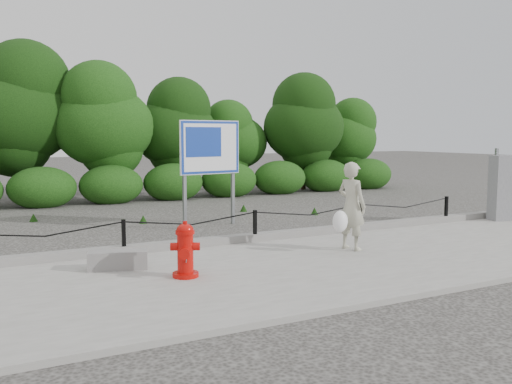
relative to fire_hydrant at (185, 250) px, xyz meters
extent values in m
plane|color=#2D2B28|center=(2.07, 1.87, -0.46)|extent=(90.00, 90.00, 0.00)
cube|color=gray|center=(2.07, -0.13, -0.42)|extent=(14.00, 4.00, 0.08)
cube|color=slate|center=(2.07, 1.92, -0.31)|extent=(14.00, 0.22, 0.14)
cube|color=black|center=(-0.43, 1.87, -0.08)|extent=(0.06, 0.06, 0.60)
cube|color=black|center=(2.07, 1.87, -0.08)|extent=(0.06, 0.06, 0.60)
cube|color=black|center=(4.57, 1.87, -0.08)|extent=(0.06, 0.06, 0.60)
cube|color=black|center=(7.07, 1.87, -0.08)|extent=(0.06, 0.06, 0.60)
cylinder|color=black|center=(-1.68, 1.87, 0.14)|extent=(2.50, 0.02, 0.02)
cylinder|color=black|center=(0.82, 1.87, 0.14)|extent=(2.50, 0.02, 0.02)
cylinder|color=black|center=(3.32, 1.87, 0.14)|extent=(2.50, 0.02, 0.02)
cylinder|color=black|center=(5.82, 1.87, 0.14)|extent=(2.50, 0.02, 0.02)
cylinder|color=black|center=(-1.43, 11.27, 0.76)|extent=(0.18, 0.18, 2.45)
ellipsoid|color=#1C4410|center=(-1.43, 11.27, 2.47)|extent=(3.62, 3.13, 3.92)
cylinder|color=black|center=(1.07, 10.47, 0.61)|extent=(0.18, 0.18, 2.15)
ellipsoid|color=#1C4410|center=(1.07, 10.47, 2.12)|extent=(3.19, 2.76, 3.45)
cylinder|color=black|center=(3.57, 10.87, 0.53)|extent=(0.18, 0.18, 1.99)
ellipsoid|color=#1C4410|center=(3.57, 10.87, 1.92)|extent=(2.94, 2.54, 3.18)
cylinder|color=black|center=(6.07, 11.27, 0.36)|extent=(0.18, 0.18, 1.65)
ellipsoid|color=#1C4410|center=(6.07, 11.27, 1.52)|extent=(2.44, 2.11, 2.64)
cylinder|color=black|center=(8.57, 10.47, 0.62)|extent=(0.18, 0.18, 2.16)
ellipsoid|color=#1C4410|center=(8.57, 10.47, 2.13)|extent=(3.20, 2.77, 3.46)
cylinder|color=black|center=(10.87, 10.87, 0.41)|extent=(0.18, 0.18, 1.75)
ellipsoid|color=#1C4410|center=(10.87, 10.87, 1.64)|extent=(2.59, 2.24, 2.80)
cylinder|color=#B70B06|center=(0.00, 0.01, -0.35)|extent=(0.50, 0.50, 0.06)
cylinder|color=#B70B06|center=(0.00, 0.01, -0.04)|extent=(0.30, 0.30, 0.57)
cylinder|color=#B70B06|center=(0.00, 0.01, 0.26)|extent=(0.36, 0.36, 0.05)
ellipsoid|color=#B70B06|center=(0.00, 0.01, 0.30)|extent=(0.32, 0.32, 0.18)
cylinder|color=#B70B06|center=(0.00, 0.01, 0.40)|extent=(0.08, 0.08, 0.05)
cylinder|color=#B70B06|center=(-0.14, 0.07, 0.06)|extent=(0.14, 0.15, 0.12)
cylinder|color=#B70B06|center=(0.15, -0.06, 0.06)|extent=(0.14, 0.15, 0.12)
cylinder|color=#B70B06|center=(-0.07, -0.14, -0.01)|extent=(0.19, 0.18, 0.16)
cylinder|color=slate|center=(-0.03, -0.13, -0.09)|extent=(0.01, 0.05, 0.12)
imported|color=#ACAA93|center=(3.25, 0.43, 0.39)|extent=(0.51, 0.65, 1.55)
ellipsoid|color=white|center=(2.90, 0.28, 0.17)|extent=(0.28, 0.22, 0.37)
cube|color=slate|center=(-0.75, 0.89, -0.25)|extent=(0.92, 0.55, 0.28)
cube|color=gray|center=(8.47, 1.47, 0.39)|extent=(0.64, 0.45, 1.54)
cube|color=slate|center=(8.47, 1.69, 0.47)|extent=(0.07, 0.07, 1.70)
cube|color=slate|center=(1.49, 4.17, 0.75)|extent=(0.08, 0.08, 2.43)
cube|color=slate|center=(2.75, 4.34, 0.75)|extent=(0.08, 0.08, 2.43)
cube|color=white|center=(2.13, 4.20, 1.35)|extent=(1.51, 0.26, 1.21)
cube|color=#143498|center=(2.13, 4.18, 1.35)|extent=(1.47, 0.21, 1.18)
cube|color=#143498|center=(1.95, 4.14, 1.48)|extent=(0.90, 0.13, 0.67)
camera|label=1|loc=(-2.57, -7.19, 1.64)|focal=38.00mm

